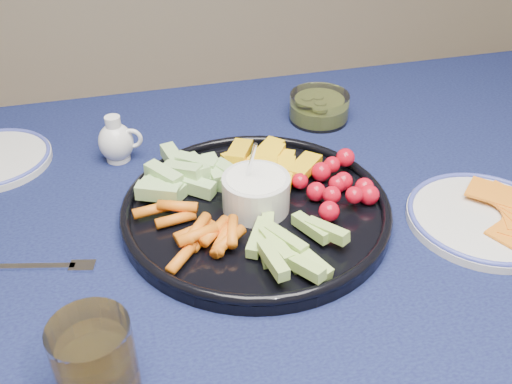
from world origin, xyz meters
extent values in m
cylinder|color=#4C3319|center=(0.72, 0.42, 0.35)|extent=(0.07, 0.07, 0.70)
cube|color=#4C3319|center=(0.00, 0.00, 0.72)|extent=(1.60, 1.00, 0.04)
cube|color=#0C0D33|center=(0.00, 0.00, 0.74)|extent=(1.66, 1.06, 0.01)
cube|color=#0C0D33|center=(0.00, 0.53, 0.60)|extent=(1.66, 0.01, 0.30)
cylinder|color=black|center=(-0.01, 0.06, 0.75)|extent=(0.39, 0.39, 0.02)
torus|color=black|center=(-0.01, 0.06, 0.77)|extent=(0.39, 0.39, 0.02)
cylinder|color=silver|center=(-0.01, 0.06, 0.79)|extent=(0.10, 0.10, 0.05)
cylinder|color=white|center=(-0.01, 0.06, 0.81)|extent=(0.08, 0.08, 0.01)
cylinder|color=silver|center=(-0.20, 0.28, 0.75)|extent=(0.04, 0.04, 0.01)
ellipsoid|color=silver|center=(-0.20, 0.28, 0.78)|extent=(0.06, 0.06, 0.07)
cylinder|color=silver|center=(-0.20, 0.28, 0.81)|extent=(0.03, 0.03, 0.03)
torus|color=silver|center=(-0.17, 0.27, 0.79)|extent=(0.04, 0.02, 0.04)
torus|color=#3B45A7|center=(-0.20, 0.28, 0.80)|extent=(0.03, 0.03, 0.00)
cylinder|color=silver|center=(0.18, 0.32, 0.77)|extent=(0.11, 0.11, 0.05)
cylinder|color=olive|center=(0.18, 0.32, 0.76)|extent=(0.09, 0.09, 0.03)
cylinder|color=silver|center=(0.30, -0.03, 0.75)|extent=(0.22, 0.22, 0.01)
torus|color=#3B45A7|center=(0.30, -0.03, 0.76)|extent=(0.22, 0.22, 0.01)
cylinder|color=silver|center=(-0.24, -0.18, 0.79)|extent=(0.08, 0.08, 0.10)
cylinder|color=gold|center=(-0.24, -0.18, 0.77)|extent=(0.07, 0.07, 0.05)
cube|color=silver|center=(-0.33, 0.04, 0.75)|extent=(0.13, 0.04, 0.00)
cube|color=silver|center=(-0.26, 0.02, 0.75)|extent=(0.04, 0.03, 0.00)
cube|color=silver|center=(0.34, -0.04, 0.75)|extent=(0.12, 0.08, 0.00)
camera|label=1|loc=(-0.18, -0.58, 1.26)|focal=40.00mm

